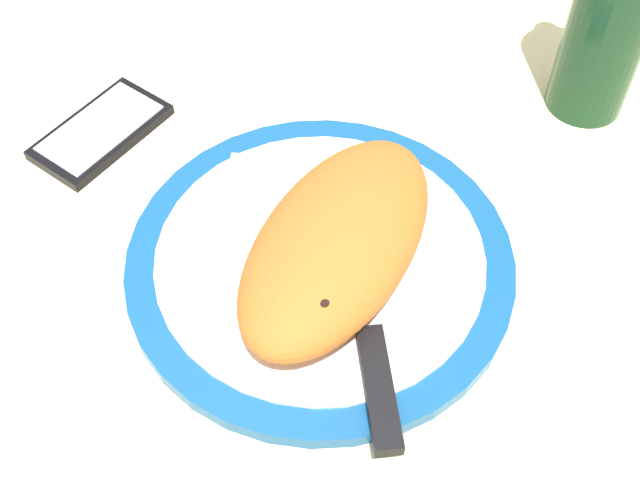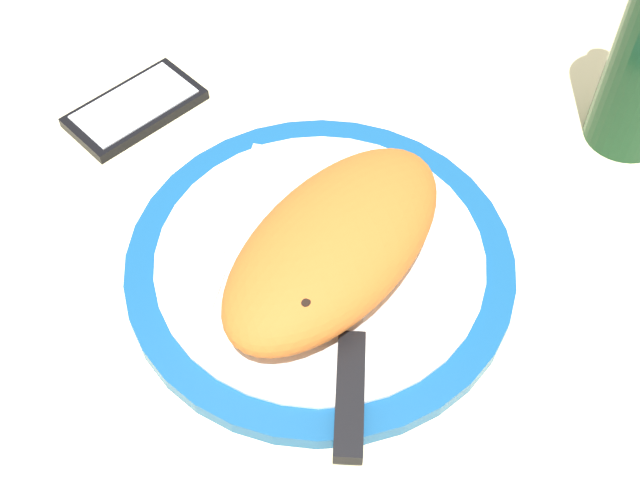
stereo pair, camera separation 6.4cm
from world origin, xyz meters
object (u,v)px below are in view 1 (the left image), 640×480
Objects in this scene: plate at (320,262)px; smartphone at (101,132)px; calzone at (337,243)px; fork at (221,249)px; knife at (371,345)px.

smartphone is (-9.70, -23.12, -0.24)cm from plate.
calzone is 1.43× the size of fork.
calzone is 27.06cm from smartphone.
fork is (1.39, -7.78, 1.08)cm from plate.
calzone reaches higher than knife.
calzone is (0.71, 1.51, 3.93)cm from plate.
fork reaches higher than plate.
knife is at bearing 31.92° from calzone.
knife is at bearing 59.37° from smartphone.
calzone reaches higher than fork.
plate is 25.08cm from smartphone.
fork is 0.73× the size of knife.
knife is at bearing 37.54° from plate.
fork is at bearing 54.14° from smartphone.
plate reaches higher than smartphone.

